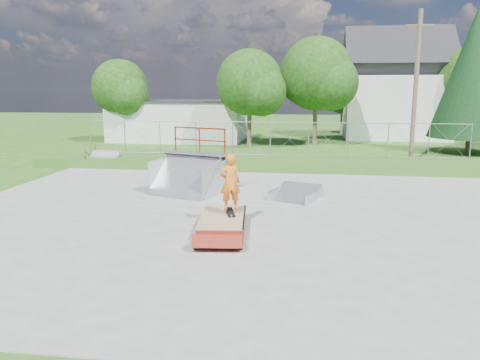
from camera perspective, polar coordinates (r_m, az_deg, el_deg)
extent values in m
plane|color=#245317|center=(14.70, 0.58, -4.75)|extent=(120.00, 120.00, 0.00)
cube|color=gray|center=(14.70, 0.58, -4.67)|extent=(20.00, 16.00, 0.04)
cube|color=#245317|center=(23.89, 3.49, 2.02)|extent=(24.00, 3.00, 0.50)
cube|color=maroon|center=(13.59, -2.12, -5.29)|extent=(1.51, 2.71, 0.36)
cube|color=#A0805B|center=(13.53, -2.12, -4.51)|extent=(1.53, 2.73, 0.03)
cube|color=black|center=(13.76, -1.20, -3.99)|extent=(0.45, 0.82, 0.13)
imported|color=orange|center=(13.57, -1.22, -0.59)|extent=(0.71, 0.60, 1.66)
cube|color=white|center=(37.42, -7.36, 7.16)|extent=(10.00, 6.00, 3.00)
cube|color=white|center=(40.70, 18.29, 8.42)|extent=(8.00, 6.00, 5.00)
cube|color=#27272B|center=(40.71, 18.59, 13.20)|extent=(8.40, 6.08, 6.08)
cylinder|color=brown|center=(26.65, 20.61, 10.38)|extent=(0.24, 0.24, 8.00)
cylinder|color=brown|center=(32.37, 1.14, 6.16)|extent=(0.30, 0.30, 2.45)
sphere|color=#10390F|center=(32.25, 1.16, 11.80)|extent=(4.48, 4.48, 4.48)
sphere|color=#10390F|center=(31.61, 2.58, 10.79)|extent=(3.36, 3.36, 3.36)
cylinder|color=brown|center=(34.13, 9.12, 6.57)|extent=(0.30, 0.30, 2.80)
sphere|color=#10390F|center=(34.05, 9.31, 12.69)|extent=(5.12, 5.12, 5.12)
sphere|color=#10390F|center=(33.43, 10.97, 11.56)|extent=(3.84, 3.84, 3.84)
cylinder|color=brown|center=(36.83, -14.22, 6.28)|extent=(0.30, 0.30, 2.27)
sphere|color=#10390F|center=(36.72, -14.44, 10.89)|extent=(4.16, 4.16, 4.16)
sphere|color=#10390F|center=(35.95, -13.55, 10.10)|extent=(3.12, 3.12, 3.12)
cylinder|color=brown|center=(40.03, 25.78, 6.14)|extent=(0.30, 0.30, 2.62)
sphere|color=#10390F|center=(39.94, 26.20, 11.01)|extent=(4.80, 4.80, 4.80)
cylinder|color=brown|center=(42.25, 12.31, 6.83)|extent=(0.30, 0.30, 2.10)
sphere|color=#10390F|center=(42.15, 12.47, 10.53)|extent=(3.84, 3.84, 3.84)
sphere|color=#10390F|center=(41.74, 13.49, 9.82)|extent=(2.88, 2.88, 2.88)
cylinder|color=brown|center=(32.84, 26.02, 4.01)|extent=(0.28, 0.28, 1.20)
cone|color=black|center=(32.68, 26.69, 11.77)|extent=(5.04, 5.04, 8.10)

